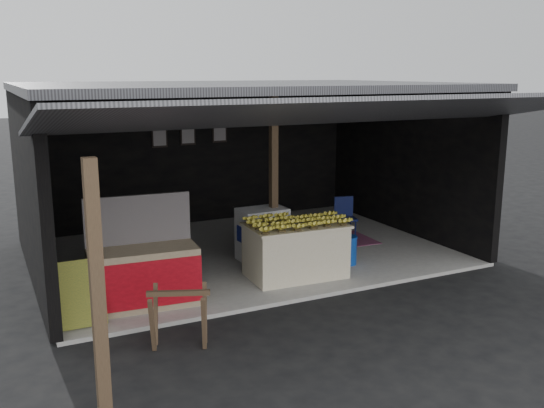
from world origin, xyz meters
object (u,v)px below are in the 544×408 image
water_barrel (347,251)px  plastic_chair (345,214)px  white_crate (262,234)px  banana_table (296,250)px  neighbor_stall (144,274)px  sawhorse (179,312)px

water_barrel → plastic_chair: bearing=59.0°
white_crate → banana_table: bearing=-86.7°
neighbor_stall → water_barrel: neighbor_stall is taller
plastic_chair → white_crate: bearing=-148.6°
water_barrel → sawhorse: bearing=-153.9°
banana_table → white_crate: (-0.10, 1.01, 0.02)m
white_crate → water_barrel: (1.16, -0.85, -0.22)m
neighbor_stall → plastic_chair: 4.70m
banana_table → neighbor_stall: 2.44m
banana_table → neighbor_stall: bearing=-173.3°
banana_table → sawhorse: bearing=-144.3°
banana_table → sawhorse: size_ratio=1.91×
banana_table → white_crate: size_ratio=1.76×
sawhorse → white_crate: bearing=69.9°
sawhorse → banana_table: bearing=54.6°
neighbor_stall → plastic_chair: neighbor_stall is taller
water_barrel → neighbor_stall: bearing=-174.8°
sawhorse → neighbor_stall: bearing=114.6°
white_crate → sawhorse: (-2.28, -2.54, -0.05)m
banana_table → plastic_chair: (1.92, 1.58, 0.04)m
neighbor_stall → sawhorse: bearing=-82.8°
white_crate → water_barrel: white_crate is taller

